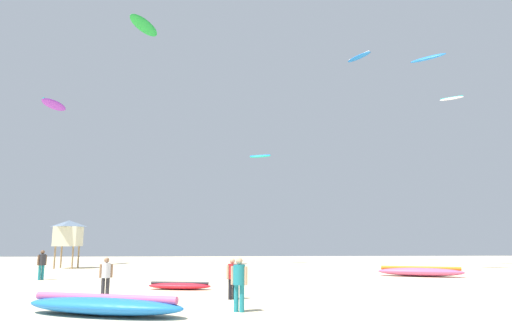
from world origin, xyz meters
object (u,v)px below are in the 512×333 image
(kite_grounded_far, at_px, (104,305))
(kite_grounded_mid, at_px, (180,286))
(kite_aloft_4, at_px, (452,98))
(kite_aloft_5, at_px, (260,156))
(kite_grounded_near, at_px, (420,272))
(person_foreground, at_px, (239,280))
(kite_aloft_2, at_px, (428,58))
(kite_aloft_1, at_px, (359,57))
(lifeguard_tower, at_px, (68,233))
(kite_aloft_6, at_px, (144,26))
(person_left, at_px, (42,262))
(person_right, at_px, (106,274))
(person_midground, at_px, (232,275))
(kite_aloft_3, at_px, (54,105))

(kite_grounded_far, bearing_deg, kite_grounded_mid, 78.35)
(kite_aloft_4, relative_size, kite_aloft_5, 0.91)
(kite_grounded_far, bearing_deg, kite_grounded_near, 41.37)
(person_foreground, bearing_deg, kite_aloft_2, 161.26)
(kite_aloft_5, bearing_deg, kite_aloft_1, 20.98)
(kite_grounded_near, height_order, lifeguard_tower, lifeguard_tower)
(person_foreground, height_order, kite_aloft_6, kite_aloft_6)
(kite_grounded_far, xyz_separation_m, kite_aloft_6, (-4.36, 25.27, 22.39))
(kite_grounded_mid, height_order, kite_grounded_far, kite_grounded_far)
(person_left, bearing_deg, kite_grounded_far, 155.64)
(kite_aloft_1, height_order, kite_aloft_2, kite_aloft_1)
(person_foreground, relative_size, kite_grounded_near, 0.32)
(person_foreground, height_order, kite_aloft_2, kite_aloft_2)
(person_right, height_order, kite_aloft_2, kite_aloft_2)
(person_foreground, xyz_separation_m, kite_aloft_6, (-8.67, 24.80, 21.66))
(kite_grounded_mid, distance_m, kite_grounded_far, 7.78)
(person_right, relative_size, lifeguard_tower, 0.40)
(person_foreground, distance_m, kite_aloft_4, 38.27)
(kite_grounded_far, xyz_separation_m, kite_aloft_2, (20.67, 19.66, 17.34))
(person_midground, distance_m, person_left, 15.17)
(person_right, xyz_separation_m, kite_aloft_3, (-12.68, 24.92, 15.05))
(person_right, xyz_separation_m, kite_aloft_6, (-3.14, 20.63, 21.74))
(kite_grounded_mid, xyz_separation_m, kite_aloft_1, (18.43, 28.97, 24.91))
(kite_aloft_2, bearing_deg, kite_aloft_6, 167.35)
(person_midground, height_order, kite_aloft_4, kite_aloft_4)
(person_midground, distance_m, kite_aloft_5, 29.98)
(kite_aloft_3, bearing_deg, kite_aloft_1, 11.70)
(kite_grounded_far, bearing_deg, person_right, 104.71)
(person_right, height_order, kite_aloft_4, kite_aloft_4)
(kite_grounded_near, xyz_separation_m, kite_aloft_2, (3.87, 4.86, 17.34))
(kite_aloft_4, bearing_deg, person_foreground, -129.67)
(lifeguard_tower, height_order, kite_aloft_3, kite_aloft_3)
(person_foreground, distance_m, kite_aloft_5, 33.00)
(kite_aloft_2, xyz_separation_m, kite_aloft_3, (-34.57, 9.91, -1.65))
(kite_grounded_mid, distance_m, kite_aloft_6, 29.23)
(person_left, xyz_separation_m, person_right, (6.24, -8.91, -0.08))
(kite_grounded_near, bearing_deg, kite_grounded_mid, -154.76)
(kite_aloft_4, height_order, kite_aloft_5, kite_aloft_4)
(person_midground, distance_m, lifeguard_tower, 26.06)
(kite_grounded_far, relative_size, kite_aloft_6, 1.25)
(kite_aloft_5, bearing_deg, person_right, -107.36)
(person_right, height_order, kite_aloft_1, kite_aloft_1)
(kite_aloft_2, bearing_deg, person_foreground, -130.46)
(kite_aloft_4, bearing_deg, kite_aloft_2, -127.63)
(kite_grounded_mid, bearing_deg, kite_aloft_2, 32.22)
(lifeguard_tower, distance_m, kite_aloft_5, 20.24)
(person_right, xyz_separation_m, kite_aloft_4, (27.81, 22.69, 15.79))
(kite_aloft_5, relative_size, kite_aloft_6, 0.55)
(person_right, bearing_deg, kite_aloft_1, 125.68)
(kite_aloft_4, bearing_deg, kite_grounded_far, -134.21)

